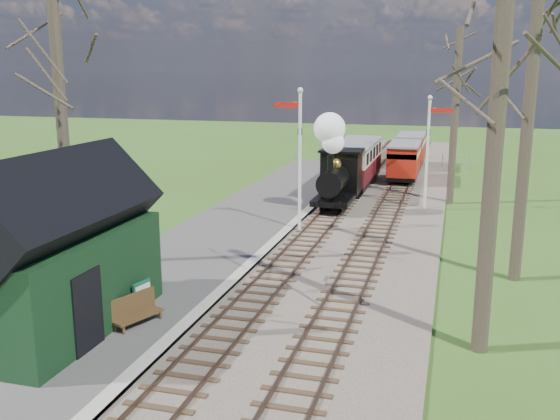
{
  "coord_description": "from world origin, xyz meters",
  "views": [
    {
      "loc": [
        5.6,
        -9.47,
        6.99
      ],
      "look_at": [
        -0.82,
        13.32,
        1.6
      ],
      "focal_mm": 40.0,
      "sensor_mm": 36.0,
      "label": 1
    }
  ],
  "objects_px": {
    "locomotive": "(337,167)",
    "sign_board": "(142,298)",
    "semaphore_far": "(429,144)",
    "semaphore_near": "(298,150)",
    "red_carriage_b": "(411,150)",
    "coach": "(356,162)",
    "person": "(135,290)",
    "bench": "(135,310)",
    "red_carriage_a": "(404,160)",
    "station_shed": "(56,253)"
  },
  "relations": [
    {
      "from": "coach",
      "to": "red_carriage_b",
      "type": "relative_size",
      "value": 1.67
    },
    {
      "from": "coach",
      "to": "sign_board",
      "type": "distance_m",
      "value": 21.74
    },
    {
      "from": "semaphore_far",
      "to": "bench",
      "type": "xyz_separation_m",
      "value": [
        -6.85,
        -17.27,
        -2.75
      ]
    },
    {
      "from": "semaphore_far",
      "to": "station_shed",
      "type": "bearing_deg",
      "value": -115.72
    },
    {
      "from": "station_shed",
      "to": "person",
      "type": "bearing_deg",
      "value": 51.65
    },
    {
      "from": "coach",
      "to": "red_carriage_a",
      "type": "height_order",
      "value": "coach"
    },
    {
      "from": "red_carriage_a",
      "to": "person",
      "type": "distance_m",
      "value": 24.8
    },
    {
      "from": "semaphore_near",
      "to": "bench",
      "type": "height_order",
      "value": "semaphore_near"
    },
    {
      "from": "semaphore_far",
      "to": "person",
      "type": "height_order",
      "value": "semaphore_far"
    },
    {
      "from": "red_carriage_a",
      "to": "red_carriage_b",
      "type": "height_order",
      "value": "same"
    },
    {
      "from": "red_carriage_a",
      "to": "sign_board",
      "type": "distance_m",
      "value": 25.03
    },
    {
      "from": "semaphore_near",
      "to": "coach",
      "type": "relative_size",
      "value": 0.81
    },
    {
      "from": "red_carriage_b",
      "to": "sign_board",
      "type": "height_order",
      "value": "red_carriage_b"
    },
    {
      "from": "sign_board",
      "to": "bench",
      "type": "relative_size",
      "value": 0.64
    },
    {
      "from": "red_carriage_b",
      "to": "bench",
      "type": "xyz_separation_m",
      "value": [
        -5.07,
        -30.6,
        -0.77
      ]
    },
    {
      "from": "semaphore_far",
      "to": "red_carriage_a",
      "type": "distance_m",
      "value": 8.27
    },
    {
      "from": "locomotive",
      "to": "coach",
      "type": "height_order",
      "value": "locomotive"
    },
    {
      "from": "semaphore_far",
      "to": "red_carriage_b",
      "type": "distance_m",
      "value": 13.59
    },
    {
      "from": "semaphore_near",
      "to": "bench",
      "type": "relative_size",
      "value": 4.02
    },
    {
      "from": "red_carriage_b",
      "to": "sign_board",
      "type": "distance_m",
      "value": 30.43
    },
    {
      "from": "red_carriage_a",
      "to": "sign_board",
      "type": "xyz_separation_m",
      "value": [
        -5.19,
        -24.48,
        -0.67
      ]
    },
    {
      "from": "semaphore_near",
      "to": "red_carriage_b",
      "type": "distance_m",
      "value": 19.75
    },
    {
      "from": "semaphore_near",
      "to": "red_carriage_a",
      "type": "bearing_deg",
      "value": 76.31
    },
    {
      "from": "bench",
      "to": "sign_board",
      "type": "bearing_deg",
      "value": 100.82
    },
    {
      "from": "sign_board",
      "to": "bench",
      "type": "xyz_separation_m",
      "value": [
        0.12,
        -0.62,
        -0.1
      ]
    },
    {
      "from": "semaphore_far",
      "to": "bench",
      "type": "relative_size",
      "value": 3.69
    },
    {
      "from": "locomotive",
      "to": "sign_board",
      "type": "bearing_deg",
      "value": -99.45
    },
    {
      "from": "locomotive",
      "to": "coach",
      "type": "distance_m",
      "value": 6.1
    },
    {
      "from": "semaphore_far",
      "to": "red_carriage_b",
      "type": "bearing_deg",
      "value": 97.58
    },
    {
      "from": "locomotive",
      "to": "sign_board",
      "type": "xyz_separation_m",
      "value": [
        -2.58,
        -15.5,
        -1.5
      ]
    },
    {
      "from": "locomotive",
      "to": "coach",
      "type": "bearing_deg",
      "value": 89.89
    },
    {
      "from": "sign_board",
      "to": "person",
      "type": "bearing_deg",
      "value": 139.67
    },
    {
      "from": "semaphore_far",
      "to": "person",
      "type": "relative_size",
      "value": 4.8
    },
    {
      "from": "semaphore_far",
      "to": "coach",
      "type": "relative_size",
      "value": 0.75
    },
    {
      "from": "semaphore_far",
      "to": "locomotive",
      "type": "relative_size",
      "value": 1.19
    },
    {
      "from": "station_shed",
      "to": "semaphore_near",
      "type": "height_order",
      "value": "semaphore_near"
    },
    {
      "from": "person",
      "to": "red_carriage_a",
      "type": "bearing_deg",
      "value": -22.08
    },
    {
      "from": "red_carriage_a",
      "to": "person",
      "type": "height_order",
      "value": "red_carriage_a"
    },
    {
      "from": "red_carriage_a",
      "to": "semaphore_near",
      "type": "bearing_deg",
      "value": -103.69
    },
    {
      "from": "station_shed",
      "to": "semaphore_far",
      "type": "relative_size",
      "value": 1.1
    },
    {
      "from": "semaphore_far",
      "to": "semaphore_near",
      "type": "bearing_deg",
      "value": -130.6
    },
    {
      "from": "bench",
      "to": "person",
      "type": "xyz_separation_m",
      "value": [
        -0.5,
        0.95,
        0.2
      ]
    },
    {
      "from": "semaphore_near",
      "to": "coach",
      "type": "height_order",
      "value": "semaphore_near"
    },
    {
      "from": "station_shed",
      "to": "bench",
      "type": "bearing_deg",
      "value": 21.8
    },
    {
      "from": "person",
      "to": "station_shed",
      "type": "bearing_deg",
      "value": 132.57
    },
    {
      "from": "person",
      "to": "bench",
      "type": "bearing_deg",
      "value": -161.26
    },
    {
      "from": "station_shed",
      "to": "locomotive",
      "type": "bearing_deg",
      "value": 75.73
    },
    {
      "from": "semaphore_far",
      "to": "sign_board",
      "type": "bearing_deg",
      "value": -112.7
    },
    {
      "from": "coach",
      "to": "red_carriage_b",
      "type": "xyz_separation_m",
      "value": [
        2.6,
        8.41,
        -0.24
      ]
    },
    {
      "from": "person",
      "to": "coach",
      "type": "bearing_deg",
      "value": -17.05
    }
  ]
}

